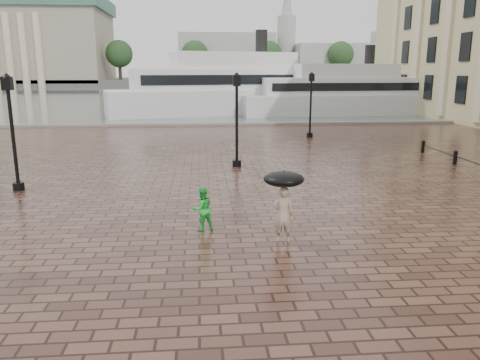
{
  "coord_description": "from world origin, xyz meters",
  "views": [
    {
      "loc": [
        1.24,
        -8.66,
        4.62
      ],
      "look_at": [
        2.4,
        5.04,
        1.4
      ],
      "focal_mm": 35.0,
      "sensor_mm": 36.0,
      "label": 1
    }
  ],
  "objects_px": {
    "child_pedestrian": "(202,209)",
    "ferry_far": "(344,94)",
    "street_lamps": "(150,113)",
    "adult_pedestrian": "(283,214)",
    "ferry_near": "(233,89)"
  },
  "relations": [
    {
      "from": "child_pedestrian",
      "to": "adult_pedestrian",
      "type": "bearing_deg",
      "value": 128.0
    },
    {
      "from": "child_pedestrian",
      "to": "ferry_far",
      "type": "xyz_separation_m",
      "value": [
        15.41,
        36.46,
        1.52
      ]
    },
    {
      "from": "ferry_near",
      "to": "ferry_far",
      "type": "xyz_separation_m",
      "value": [
        11.73,
        -2.41,
        -0.51
      ]
    },
    {
      "from": "adult_pedestrian",
      "to": "ferry_near",
      "type": "distance_m",
      "value": 40.11
    },
    {
      "from": "street_lamps",
      "to": "ferry_near",
      "type": "relative_size",
      "value": 0.77
    },
    {
      "from": "child_pedestrian",
      "to": "ferry_far",
      "type": "bearing_deg",
      "value": -136.94
    },
    {
      "from": "ferry_far",
      "to": "adult_pedestrian",
      "type": "bearing_deg",
      "value": -113.21
    },
    {
      "from": "street_lamps",
      "to": "adult_pedestrian",
      "type": "xyz_separation_m",
      "value": [
        4.94,
        -14.08,
        -1.54
      ]
    },
    {
      "from": "street_lamps",
      "to": "ferry_far",
      "type": "bearing_deg",
      "value": 52.36
    },
    {
      "from": "adult_pedestrian",
      "to": "ferry_far",
      "type": "xyz_separation_m",
      "value": [
        13.22,
        37.63,
        1.39
      ]
    },
    {
      "from": "adult_pedestrian",
      "to": "street_lamps",
      "type": "bearing_deg",
      "value": -64.25
    },
    {
      "from": "street_lamps",
      "to": "ferry_near",
      "type": "height_order",
      "value": "ferry_near"
    },
    {
      "from": "street_lamps",
      "to": "adult_pedestrian",
      "type": "bearing_deg",
      "value": -70.66
    },
    {
      "from": "street_lamps",
      "to": "ferry_far",
      "type": "height_order",
      "value": "ferry_far"
    },
    {
      "from": "adult_pedestrian",
      "to": "ferry_near",
      "type": "xyz_separation_m",
      "value": [
        1.49,
        40.04,
        1.9
      ]
    }
  ]
}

